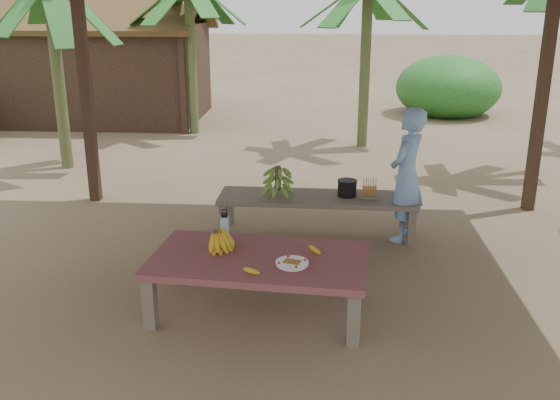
# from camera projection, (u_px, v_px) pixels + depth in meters

# --- Properties ---
(ground) EXTENTS (80.00, 80.00, 0.00)m
(ground) POSITION_uv_depth(u_px,v_px,m) (301.00, 281.00, 5.92)
(ground) COLOR brown
(ground) RESTS_ON ground
(work_table) EXTENTS (1.89, 1.16, 0.50)m
(work_table) POSITION_uv_depth(u_px,v_px,m) (259.00, 264.00, 5.23)
(work_table) COLOR brown
(work_table) RESTS_ON ground
(bench) EXTENTS (2.21, 0.65, 0.45)m
(bench) POSITION_uv_depth(u_px,v_px,m) (317.00, 201.00, 6.97)
(bench) COLOR brown
(bench) RESTS_ON ground
(ripe_banana_bunch) EXTENTS (0.38, 0.36, 0.19)m
(ripe_banana_bunch) POSITION_uv_depth(u_px,v_px,m) (216.00, 239.00, 5.35)
(ripe_banana_bunch) COLOR gold
(ripe_banana_bunch) RESTS_ON work_table
(plate) EXTENTS (0.27, 0.27, 0.04)m
(plate) POSITION_uv_depth(u_px,v_px,m) (292.00, 263.00, 5.04)
(plate) COLOR white
(plate) RESTS_ON work_table
(loose_banana_front) EXTENTS (0.15, 0.09, 0.04)m
(loose_banana_front) POSITION_uv_depth(u_px,v_px,m) (251.00, 271.00, 4.89)
(loose_banana_front) COLOR gold
(loose_banana_front) RESTS_ON work_table
(loose_banana_side) EXTENTS (0.12, 0.16, 0.04)m
(loose_banana_side) POSITION_uv_depth(u_px,v_px,m) (315.00, 250.00, 5.30)
(loose_banana_side) COLOR gold
(loose_banana_side) RESTS_ON work_table
(water_flask) EXTENTS (0.08, 0.08, 0.30)m
(water_flask) POSITION_uv_depth(u_px,v_px,m) (225.00, 228.00, 5.51)
(water_flask) COLOR #3AA3B5
(water_flask) RESTS_ON work_table
(green_banana_stalk) EXTENTS (0.32, 0.32, 0.35)m
(green_banana_stalk) POSITION_uv_depth(u_px,v_px,m) (278.00, 180.00, 6.93)
(green_banana_stalk) COLOR #598C2D
(green_banana_stalk) RESTS_ON bench
(cooking_pot) EXTENTS (0.21, 0.21, 0.18)m
(cooking_pot) POSITION_uv_depth(u_px,v_px,m) (347.00, 188.00, 6.93)
(cooking_pot) COLOR black
(cooking_pot) RESTS_ON bench
(skewer_rack) EXTENTS (0.18, 0.08, 0.24)m
(skewer_rack) POSITION_uv_depth(u_px,v_px,m) (370.00, 188.00, 6.82)
(skewer_rack) COLOR #A57F47
(skewer_rack) RESTS_ON bench
(woman) EXTENTS (0.57, 0.64, 1.47)m
(woman) POSITION_uv_depth(u_px,v_px,m) (407.00, 175.00, 6.72)
(woman) COLOR #75A2DD
(woman) RESTS_ON ground
(hut) EXTENTS (4.40, 3.43, 2.85)m
(hut) POSITION_uv_depth(u_px,v_px,m) (106.00, 67.00, 13.44)
(hut) COLOR black
(hut) RESTS_ON ground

